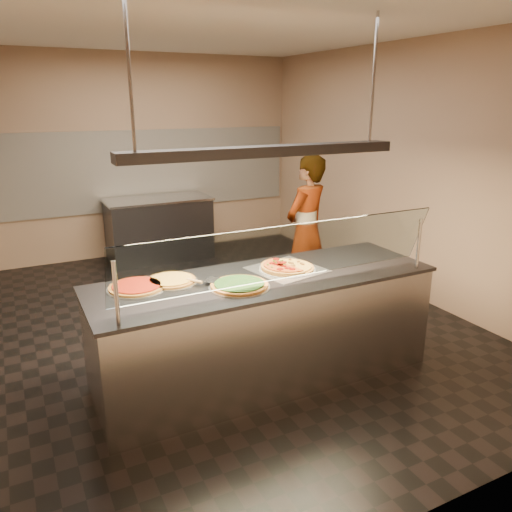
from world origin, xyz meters
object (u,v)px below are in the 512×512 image
half_pizza_sausage (298,265)px  heat_lamp_housing (265,151)px  pizza_spinach (239,285)px  pizza_cheese (171,280)px  half_pizza_pepperoni (276,268)px  worker (306,230)px  pizza_tomato (136,286)px  perforated_tray (287,269)px  prep_table (159,229)px  sneeze_guard (286,253)px  serving_counter (264,328)px  pizza_spatula (202,280)px

half_pizza_sausage → heat_lamp_housing: size_ratio=0.21×
pizza_spinach → pizza_cheese: 0.57m
half_pizza_pepperoni → worker: worker is taller
pizza_tomato → worker: size_ratio=0.26×
perforated_tray → prep_table: bearing=91.2°
perforated_tray → heat_lamp_housing: bearing=-163.9°
perforated_tray → sneeze_guard: bearing=-121.4°
serving_counter → pizza_cheese: (-0.73, 0.23, 0.48)m
prep_table → worker: bearing=-65.7°
serving_counter → worker: (1.26, 1.36, 0.41)m
half_pizza_pepperoni → prep_table: (0.03, 3.69, -0.50)m
pizza_spatula → prep_table: bearing=79.3°
perforated_tray → pizza_spatula: pizza_spatula is taller
perforated_tray → pizza_cheese: size_ratio=1.53×
pizza_spinach → worker: (1.55, 1.48, -0.07)m
pizza_spinach → pizza_cheese: (-0.44, 0.36, -0.00)m
sneeze_guard → prep_table: bearing=87.6°
perforated_tray → half_pizza_pepperoni: size_ratio=1.32×
sneeze_guard → heat_lamp_housing: 0.80m
half_pizza_sausage → heat_lamp_housing: heat_lamp_housing is taller
pizza_cheese → half_pizza_pepperoni: bearing=-10.4°
sneeze_guard → pizza_spatula: size_ratio=9.72×
heat_lamp_housing → serving_counter: bearing=0.0°
sneeze_guard → half_pizza_sausage: (0.36, 0.42, -0.27)m
worker → prep_table: bearing=-89.5°
sneeze_guard → half_pizza_sausage: 0.62m
half_pizza_sausage → pizza_tomato: 1.38m
half_pizza_pepperoni → heat_lamp_housing: size_ratio=0.21×
pizza_spinach → worker: 2.14m
pizza_tomato → pizza_spinach: bearing=-25.1°
pizza_spinach → prep_table: size_ratio=0.31×
pizza_cheese → serving_counter: bearing=-17.8°
pizza_cheese → pizza_tomato: bearing=-176.3°
pizza_cheese → worker: bearing=29.4°
pizza_tomato → sneeze_guard: bearing=-28.9°
serving_counter → prep_table: same height
pizza_cheese → prep_table: pizza_cheese is taller
pizza_spinach → pizza_tomato: bearing=154.9°
half_pizza_sausage → pizza_tomato: size_ratio=1.07×
sneeze_guard → pizza_spatula: (-0.52, 0.42, -0.27)m
sneeze_guard → pizza_spatula: sneeze_guard is taller
pizza_spinach → worker: size_ratio=0.28×
perforated_tray → pizza_spatula: size_ratio=2.36×
prep_table → sneeze_guard: bearing=-92.4°
pizza_spinach → serving_counter: bearing=23.0°
pizza_spinach → pizza_tomato: (-0.72, 0.34, -0.00)m
half_pizza_sausage → serving_counter: bearing=-168.1°
half_pizza_pepperoni → pizza_spatula: 0.67m
serving_counter → heat_lamp_housing: heat_lamp_housing is taller
perforated_tray → pizza_spinach: size_ratio=1.34×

